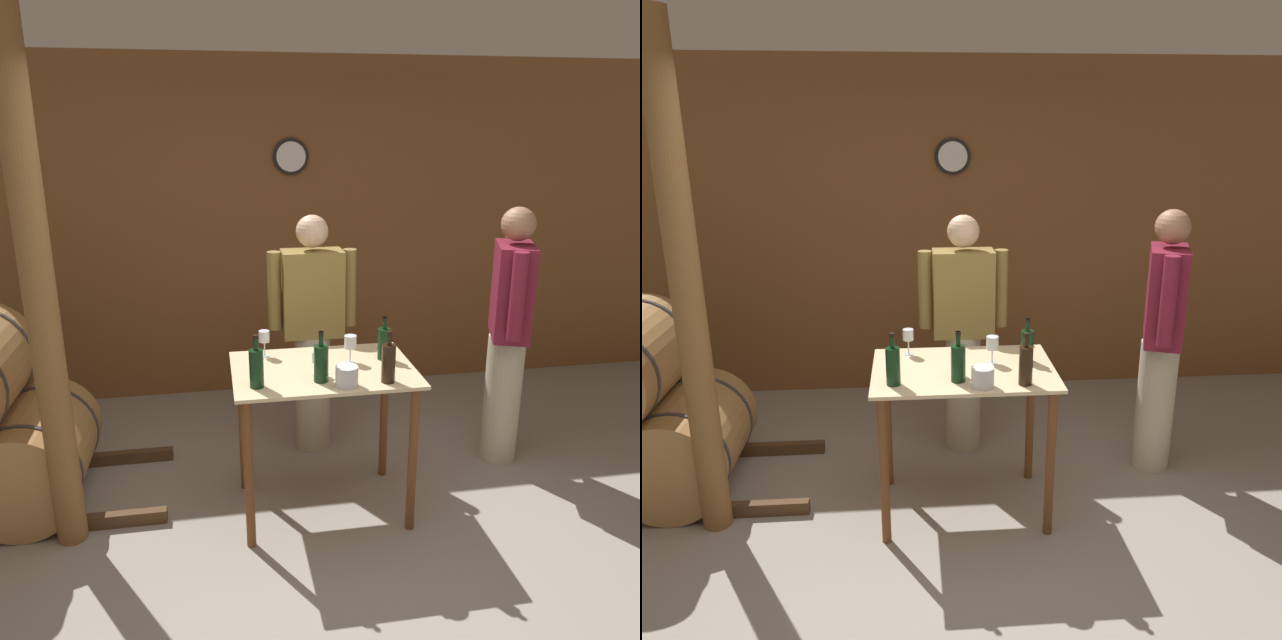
{
  "view_description": "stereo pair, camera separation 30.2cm",
  "coord_description": "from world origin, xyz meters",
  "views": [
    {
      "loc": [
        -0.62,
        -2.45,
        2.19
      ],
      "look_at": [
        -0.04,
        0.83,
        1.14
      ],
      "focal_mm": 35.0,
      "sensor_mm": 36.0,
      "label": 1
    },
    {
      "loc": [
        -0.32,
        -2.49,
        2.19
      ],
      "look_at": [
        -0.04,
        0.83,
        1.14
      ],
      "focal_mm": 35.0,
      "sensor_mm": 36.0,
      "label": 2
    }
  ],
  "objects": [
    {
      "name": "person_visitor_with_scarf",
      "position": [
        0.02,
        1.48,
        0.86
      ],
      "size": [
        0.59,
        0.24,
        1.64
      ],
      "color": "#B7AD93",
      "rests_on": "ground_plane"
    },
    {
      "name": "wine_bottle_left",
      "position": [
        -0.08,
        0.55,
        1.0
      ],
      "size": [
        0.08,
        0.08,
        0.28
      ],
      "color": "black",
      "rests_on": "tasting_table"
    },
    {
      "name": "wine_bottle_right",
      "position": [
        0.33,
        0.81,
        0.99
      ],
      "size": [
        0.07,
        0.07,
        0.25
      ],
      "color": "black",
      "rests_on": "tasting_table"
    },
    {
      "name": "wine_bottle_far_left",
      "position": [
        -0.42,
        0.53,
        1.0
      ],
      "size": [
        0.08,
        0.08,
        0.28
      ],
      "color": "black",
      "rests_on": "tasting_table"
    },
    {
      "name": "ground_plane",
      "position": [
        0.0,
        0.0,
        0.0
      ],
      "size": [
        14.0,
        14.0,
        0.0
      ],
      "primitive_type": "plane",
      "color": "gray"
    },
    {
      "name": "tasting_table",
      "position": [
        -0.04,
        0.73,
        0.71
      ],
      "size": [
        1.01,
        0.7,
        0.89
      ],
      "color": "beige",
      "rests_on": "ground_plane"
    },
    {
      "name": "ice_bucket",
      "position": [
        0.04,
        0.46,
        0.95
      ],
      "size": [
        0.12,
        0.12,
        0.11
      ],
      "color": "silver",
      "rests_on": "tasting_table"
    },
    {
      "name": "wine_bottle_center",
      "position": [
        0.26,
        0.48,
        1.0
      ],
      "size": [
        0.07,
        0.07,
        0.28
      ],
      "color": "black",
      "rests_on": "tasting_table"
    },
    {
      "name": "wine_glass_near_center",
      "position": [
        -0.09,
        0.64,
        0.98
      ],
      "size": [
        0.06,
        0.06,
        0.13
      ],
      "color": "silver",
      "rests_on": "tasting_table"
    },
    {
      "name": "wine_glass_near_right",
      "position": [
        0.13,
        0.79,
        1.01
      ],
      "size": [
        0.07,
        0.07,
        0.16
      ],
      "color": "silver",
      "rests_on": "tasting_table"
    },
    {
      "name": "back_wall",
      "position": [
        0.0,
        2.58,
        1.35
      ],
      "size": [
        8.4,
        0.08,
        2.7
      ],
      "color": "brown",
      "rests_on": "ground_plane"
    },
    {
      "name": "person_host",
      "position": [
        1.24,
        1.09,
        0.91
      ],
      "size": [
        0.34,
        0.56,
        1.71
      ],
      "color": "#B7AD93",
      "rests_on": "ground_plane"
    },
    {
      "name": "wine_glass_near_left",
      "position": [
        -0.34,
        0.97,
        1.01
      ],
      "size": [
        0.06,
        0.06,
        0.16
      ],
      "color": "silver",
      "rests_on": "tasting_table"
    },
    {
      "name": "wooden_post",
      "position": [
        -1.45,
        0.68,
        1.35
      ],
      "size": [
        0.16,
        0.16,
        2.7
      ],
      "color": "brown",
      "rests_on": "ground_plane"
    }
  ]
}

